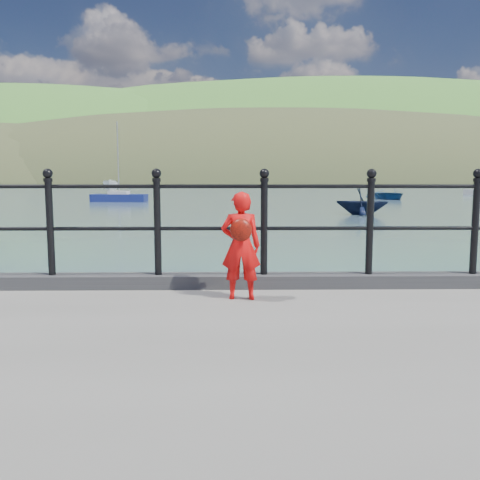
{
  "coord_description": "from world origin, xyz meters",
  "views": [
    {
      "loc": [
        0.24,
        -5.84,
        2.25
      ],
      "look_at": [
        0.33,
        -0.2,
        1.55
      ],
      "focal_mm": 38.0,
      "sensor_mm": 36.0,
      "label": 1
    }
  ],
  "objects_px": {
    "railing": "(211,215)",
    "sailboat_port": "(119,198)",
    "child": "(241,245)",
    "launch_blue": "(389,194)",
    "launch_white": "(111,187)",
    "launch_navy": "(362,202)"
  },
  "relations": [
    {
      "from": "railing",
      "to": "sailboat_port",
      "type": "xyz_separation_m",
      "value": [
        -10.03,
        40.82,
        -1.48
      ]
    },
    {
      "from": "child",
      "to": "launch_blue",
      "type": "distance_m",
      "value": 49.12
    },
    {
      "from": "launch_white",
      "to": "launch_blue",
      "type": "bearing_deg",
      "value": -35.61
    },
    {
      "from": "launch_navy",
      "to": "launch_blue",
      "type": "bearing_deg",
      "value": -1.63
    },
    {
      "from": "railing",
      "to": "sailboat_port",
      "type": "relative_size",
      "value": 2.45
    },
    {
      "from": "launch_navy",
      "to": "sailboat_port",
      "type": "bearing_deg",
      "value": 67.55
    },
    {
      "from": "child",
      "to": "launch_blue",
      "type": "relative_size",
      "value": 0.22
    },
    {
      "from": "launch_white",
      "to": "launch_navy",
      "type": "relative_size",
      "value": 1.66
    },
    {
      "from": "child",
      "to": "railing",
      "type": "bearing_deg",
      "value": -57.21
    },
    {
      "from": "launch_blue",
      "to": "sailboat_port",
      "type": "distance_m",
      "value": 26.76
    },
    {
      "from": "sailboat_port",
      "to": "railing",
      "type": "bearing_deg",
      "value": -70.1
    },
    {
      "from": "railing",
      "to": "launch_white",
      "type": "bearing_deg",
      "value": 104.22
    },
    {
      "from": "railing",
      "to": "sailboat_port",
      "type": "distance_m",
      "value": 42.06
    },
    {
      "from": "child",
      "to": "sailboat_port",
      "type": "bearing_deg",
      "value": -73.55
    },
    {
      "from": "launch_blue",
      "to": "sailboat_port",
      "type": "xyz_separation_m",
      "value": [
        -26.28,
        -5.07,
        -0.17
      ]
    },
    {
      "from": "railing",
      "to": "child",
      "type": "height_order",
      "value": "railing"
    },
    {
      "from": "launch_white",
      "to": "sailboat_port",
      "type": "height_order",
      "value": "sailboat_port"
    },
    {
      "from": "child",
      "to": "launch_white",
      "type": "distance_m",
      "value": 65.14
    },
    {
      "from": "launch_blue",
      "to": "launch_navy",
      "type": "relative_size",
      "value": 1.65
    },
    {
      "from": "launch_navy",
      "to": "launch_white",
      "type": "bearing_deg",
      "value": 51.66
    },
    {
      "from": "child",
      "to": "launch_white",
      "type": "relative_size",
      "value": 0.22
    },
    {
      "from": "railing",
      "to": "launch_white",
      "type": "relative_size",
      "value": 3.64
    }
  ]
}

